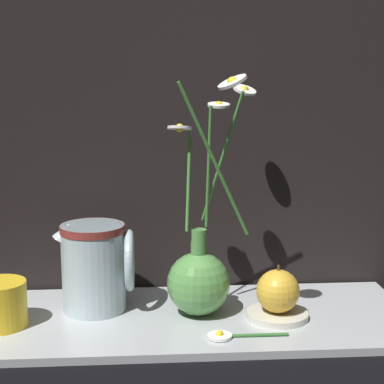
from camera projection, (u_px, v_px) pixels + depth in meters
name	position (u px, v px, depth m)	size (l,w,h in m)	color
ground_plane	(189.00, 323.00, 1.01)	(6.00, 6.00, 0.00)	black
shelf	(189.00, 319.00, 1.01)	(0.70, 0.28, 0.01)	#B2B7BC
vase_with_flowers	(199.00, 275.00, 1.00)	(0.15, 0.21, 0.37)	#59994C
ceramic_pitcher	(96.00, 264.00, 1.02)	(0.13, 0.10, 0.15)	silver
saucer_plate	(277.00, 315.00, 0.99)	(0.10, 0.10, 0.01)	silver
orange_fruit	(278.00, 291.00, 0.99)	(0.07, 0.07, 0.08)	gold
loose_daisy	(229.00, 335.00, 0.92)	(0.12, 0.04, 0.01)	#336B2D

